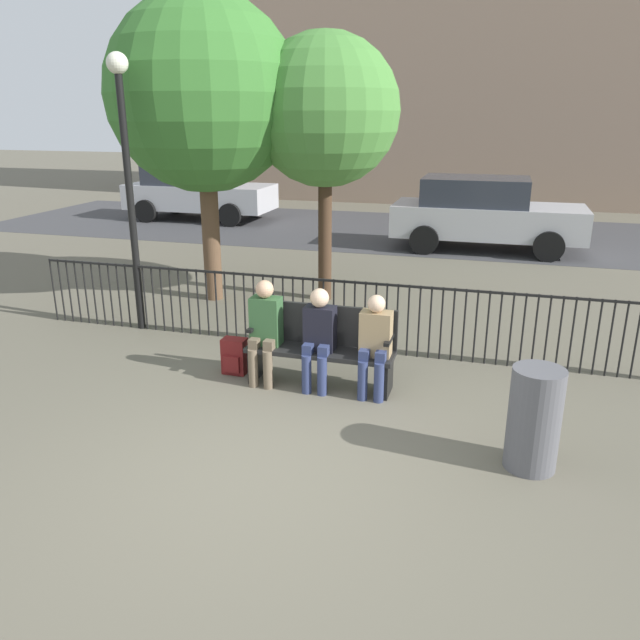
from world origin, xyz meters
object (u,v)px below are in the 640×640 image
object	(u,v)px
park_bench	(322,343)
seated_person_0	(265,327)
seated_person_2	(375,341)
backpack	(235,356)
seated_person_1	(319,333)
parked_car_1	(484,213)
tree_1	(325,112)
parked_car_0	(197,190)
tree_0	(203,95)
lamp_post	(126,154)
trash_bin	(534,419)

from	to	relation	value
park_bench	seated_person_0	xyz separation A→B (m)	(-0.64, -0.13, 0.19)
park_bench	seated_person_0	bearing A→B (deg)	-168.75
seated_person_2	backpack	world-z (taller)	seated_person_2
backpack	seated_person_2	bearing A→B (deg)	-4.14
seated_person_1	parked_car_1	world-z (taller)	parked_car_1
seated_person_0	parked_car_1	distance (m)	8.56
tree_1	parked_car_0	bearing A→B (deg)	129.95
tree_0	seated_person_2	bearing A→B (deg)	-41.77
backpack	tree_1	distance (m)	4.36
tree_1	lamp_post	world-z (taller)	tree_1
seated_person_0	tree_0	distance (m)	4.44
park_bench	seated_person_1	xyz separation A→B (m)	(-0.00, -0.13, 0.17)
seated_person_1	lamp_post	size ratio (longest dim) A/B	0.31
backpack	tree_1	size ratio (longest dim) A/B	0.10
seated_person_0	lamp_post	size ratio (longest dim) A/B	0.33
lamp_post	trash_bin	world-z (taller)	lamp_post
seated_person_2	parked_car_1	world-z (taller)	parked_car_1
tree_0	parked_car_1	distance (m)	7.18
seated_person_2	tree_1	bearing A→B (deg)	113.78
seated_person_1	seated_person_2	distance (m)	0.64
parked_car_1	trash_bin	size ratio (longest dim) A/B	4.47
backpack	lamp_post	size ratio (longest dim) A/B	0.12
seated_person_0	tree_1	xyz separation A→B (m)	(-0.25, 3.47, 2.33)
park_bench	parked_car_1	distance (m)	8.31
seated_person_2	trash_bin	world-z (taller)	seated_person_2
seated_person_2	lamp_post	bearing A→B (deg)	160.79
seated_person_2	tree_0	xyz separation A→B (m)	(-3.34, 2.98, 2.61)
seated_person_0	seated_person_2	bearing A→B (deg)	-0.18
tree_0	trash_bin	world-z (taller)	tree_0
parked_car_1	seated_person_1	bearing A→B (deg)	-100.22
seated_person_1	lamp_post	world-z (taller)	lamp_post
tree_0	parked_car_1	size ratio (longest dim) A/B	1.13
seated_person_0	parked_car_1	size ratio (longest dim) A/B	0.29
seated_person_0	tree_1	distance (m)	4.19
park_bench	seated_person_1	size ratio (longest dim) A/B	1.45
tree_1	seated_person_2	bearing A→B (deg)	-66.22
seated_person_1	backpack	bearing A→B (deg)	173.52
tree_1	parked_car_1	world-z (taller)	tree_1
tree_1	lamp_post	xyz separation A→B (m)	(-2.16, -2.19, -0.54)
trash_bin	lamp_post	bearing A→B (deg)	155.89
parked_car_0	trash_bin	bearing A→B (deg)	-52.07
tree_1	parked_car_0	world-z (taller)	tree_1
seated_person_0	trash_bin	xyz separation A→B (m)	(2.91, -1.10, -0.21)
parked_car_0	parked_car_1	world-z (taller)	same
seated_person_0	seated_person_1	xyz separation A→B (m)	(0.64, -0.00, -0.02)
tree_0	parked_car_0	distance (m)	8.70
seated_person_1	trash_bin	world-z (taller)	seated_person_1
seated_person_0	seated_person_2	size ratio (longest dim) A/B	1.06
tree_0	lamp_post	bearing A→B (deg)	-101.92
seated_person_1	parked_car_0	size ratio (longest dim) A/B	0.28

